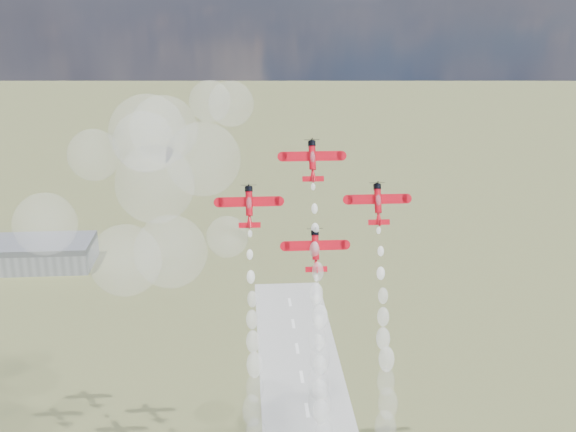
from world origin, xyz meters
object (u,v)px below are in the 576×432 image
at_px(hangar, 42,253).
at_px(plane_slot, 316,249).
at_px(plane_left, 249,206).
at_px(plane_lead, 312,160).
at_px(plane_right, 378,203).

height_order(hangar, plane_slot, plane_slot).
bearing_deg(hangar, plane_left, -59.06).
bearing_deg(plane_left, plane_slot, -17.05).
xyz_separation_m(hangar, plane_left, (102.01, -170.16, 77.43)).
xyz_separation_m(plane_lead, plane_slot, (0.00, -9.18, -18.83)).
bearing_deg(plane_slot, hangar, 123.80).
distance_m(hangar, plane_right, 228.82).
distance_m(hangar, plane_left, 212.97).
height_order(plane_left, plane_right, same).
height_order(hangar, plane_lead, plane_lead).
bearing_deg(plane_right, plane_slot, -162.95).
relative_size(plane_lead, plane_slot, 1.00).
distance_m(plane_right, plane_slot, 18.26).
distance_m(hangar, plane_slot, 221.01).
bearing_deg(plane_right, plane_left, 180.00).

